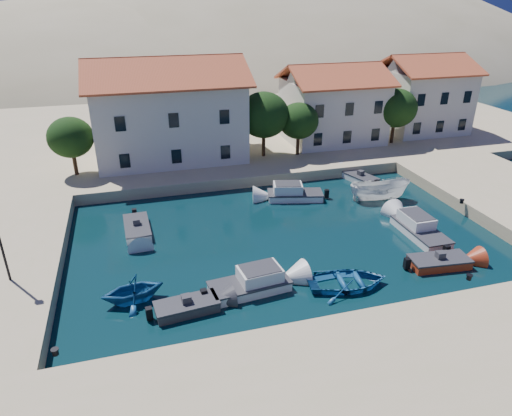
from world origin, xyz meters
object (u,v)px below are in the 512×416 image
Objects in this scene: building_right at (423,92)px; cabin_cruiser_east at (421,230)px; building_mid at (333,102)px; boat_east at (378,200)px; rowboat_south at (347,286)px; cabin_cruiser_south at (250,284)px; building_left at (168,108)px.

building_right is 1.86× the size of cabin_cruiser_east.
boat_east is at bearing -98.03° from building_mid.
rowboat_south is 0.96× the size of cabin_cruiser_east.
building_right is 38.24m from cabin_cruiser_south.
cabin_cruiser_east reaches higher than boat_east.
building_left is 26.12m from cabin_cruiser_east.
rowboat_south is (7.65, -24.59, -5.94)m from building_left.
building_mid is (18.00, 1.00, -0.71)m from building_left.
boat_east reaches higher than rowboat_south.
building_mid is 12.04m from building_right.
building_mid reaches higher than cabin_cruiser_east.
building_right is at bearing -32.57° from cabin_cruiser_east.
building_left is 26.43m from rowboat_south.
building_mid is 2.07× the size of cabin_cruiser_east.
cabin_cruiser_south is 0.97× the size of cabin_cruiser_east.
building_right is at bearing 4.76° from building_mid.
cabin_cruiser_east is (-14.41, -22.23, -5.00)m from building_right.
cabin_cruiser_south and cabin_cruiser_east have the same top height.
cabin_cruiser_south is 1.02× the size of rowboat_south.
building_mid is at bearing 1.91° from boat_east.
building_left reaches higher than cabin_cruiser_south.
building_mid is at bearing -14.49° from rowboat_south.
building_mid is 2.04× the size of boat_east.
boat_east is (14.05, 9.76, -0.48)m from cabin_cruiser_south.
building_left is 3.03× the size of rowboat_south.
building_left is at bearing 37.99° from cabin_cruiser_east.
building_mid is at bearing 3.18° from building_left.
building_mid is 2.13× the size of cabin_cruiser_south.
building_left is 18.04m from building_mid.
cabin_cruiser_east is at bearing -96.46° from building_mid.
cabin_cruiser_south is 17.11m from boat_east.
building_left reaches higher than boat_east.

